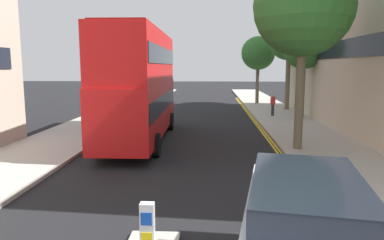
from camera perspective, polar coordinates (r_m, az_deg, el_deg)
sidewalk_right at (r=19.95m, az=18.32°, el=-2.94°), size 4.00×80.00×0.14m
sidewalk_left at (r=20.75m, az=-18.92°, el=-2.54°), size 4.00×80.00×0.14m
kerb_line_outer at (r=17.59m, az=13.37°, el=-4.45°), size 0.10×56.00×0.01m
kerb_line_inner at (r=17.56m, az=12.86°, el=-4.46°), size 0.10×56.00×0.01m
keep_left_bollard at (r=7.58m, az=-7.02°, el=-17.08°), size 0.36×0.28×1.11m
double_decker_bus_away at (r=18.81m, az=-8.20°, el=5.83°), size 2.95×10.85×5.64m
pedestrian_far at (r=28.10m, az=12.59°, el=2.38°), size 0.34×0.22×1.62m
street_tree_near at (r=27.37m, az=17.15°, el=10.55°), size 2.89×2.89×6.42m
street_tree_mid at (r=32.58m, az=15.03°, el=12.07°), size 3.56×3.56×7.77m
street_tree_far at (r=17.13m, az=17.12°, el=16.66°), size 4.36×4.36×8.49m
street_tree_distant at (r=37.41m, az=10.36°, el=10.26°), size 3.37×3.37×6.71m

